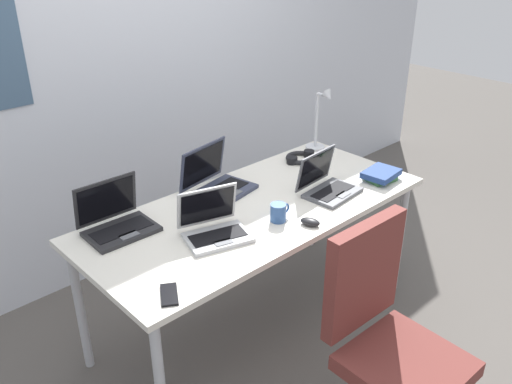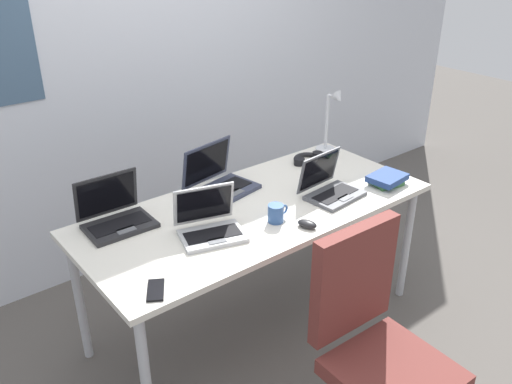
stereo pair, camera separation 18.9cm
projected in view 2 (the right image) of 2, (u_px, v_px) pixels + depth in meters
ground_plane at (256, 322)px, 3.05m from camera, size 12.00×12.00×0.00m
wall_back at (141, 56)px, 3.24m from camera, size 6.00×0.13×2.60m
desk at (256, 216)px, 2.75m from camera, size 1.80×0.80×0.74m
desk_lamp at (331, 122)px, 3.27m from camera, size 0.12×0.18×0.40m
laptop_front_right at (330, 188)px, 2.81m from camera, size 0.31×0.26×0.22m
laptop_front_left at (210, 226)px, 2.46m from camera, size 0.34×0.31×0.21m
laptop_center at (219, 182)px, 2.86m from camera, size 0.38×0.33×0.25m
laptop_back_right at (116, 216)px, 2.53m from camera, size 0.32×0.25×0.23m
computer_mouse at (307, 224)px, 2.53m from camera, size 0.08×0.11×0.03m
cell_phone at (156, 290)px, 2.10m from camera, size 0.13×0.15×0.01m
headphones at (308, 159)px, 3.22m from camera, size 0.21×0.18×0.04m
book_stack at (387, 179)px, 2.93m from camera, size 0.21×0.17×0.06m
coffee_mug at (276, 213)px, 2.56m from camera, size 0.11×0.08×0.09m
office_chair at (377, 365)px, 2.21m from camera, size 0.52×0.55×0.97m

